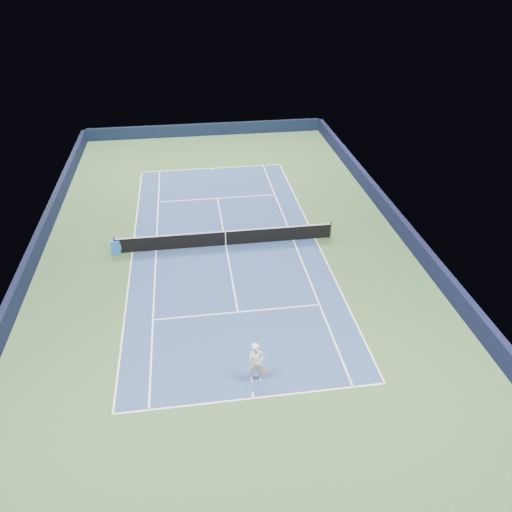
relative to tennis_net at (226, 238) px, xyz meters
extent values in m
plane|color=#32512C|center=(0.00, 0.00, -0.50)|extent=(40.00, 40.00, 0.00)
cube|color=black|center=(0.00, 19.82, 0.05)|extent=(22.00, 0.35, 1.10)
cube|color=black|center=(10.82, 0.00, 0.05)|extent=(0.35, 40.00, 1.10)
cube|color=black|center=(-10.82, 0.00, 0.05)|extent=(0.35, 40.00, 1.10)
cube|color=navy|center=(0.00, 0.00, -0.50)|extent=(10.97, 23.77, 0.01)
cube|color=white|center=(0.00, 11.88, -0.50)|extent=(10.97, 0.08, 0.00)
cube|color=white|center=(0.00, -11.88, -0.50)|extent=(10.97, 0.08, 0.00)
cube|color=white|center=(5.49, 0.00, -0.50)|extent=(0.08, 23.77, 0.00)
cube|color=white|center=(-5.49, 0.00, -0.50)|extent=(0.08, 23.77, 0.00)
cube|color=white|center=(4.12, 0.00, -0.50)|extent=(0.08, 23.77, 0.00)
cube|color=white|center=(-4.12, 0.00, -0.50)|extent=(0.08, 23.77, 0.00)
cube|color=white|center=(0.00, 6.40, -0.50)|extent=(8.23, 0.08, 0.00)
cube|color=white|center=(0.00, -6.40, -0.50)|extent=(8.23, 0.08, 0.00)
cube|color=white|center=(0.00, 0.00, -0.50)|extent=(0.08, 12.80, 0.00)
cube|color=white|center=(0.00, 11.73, -0.50)|extent=(0.08, 0.30, 0.00)
cube|color=white|center=(0.00, -11.73, -0.50)|extent=(0.08, 0.30, 0.00)
cylinder|color=black|center=(-6.40, 0.00, 0.03)|extent=(0.10, 0.10, 1.07)
cylinder|color=black|center=(6.40, 0.00, 0.03)|extent=(0.10, 0.10, 1.07)
cube|color=black|center=(0.00, 0.00, -0.05)|extent=(12.80, 0.03, 0.91)
cube|color=white|center=(0.00, 0.00, 0.44)|extent=(12.80, 0.04, 0.06)
cube|color=white|center=(0.00, 0.00, -0.05)|extent=(0.05, 0.04, 0.91)
cube|color=blue|center=(-6.40, 0.09, -0.08)|extent=(0.57, 0.53, 0.84)
cube|color=white|center=(-6.11, 0.09, -0.05)|extent=(0.07, 0.37, 0.37)
imported|color=white|center=(0.25, -10.91, 0.46)|extent=(0.76, 0.55, 1.92)
cylinder|color=pink|center=(0.57, -10.96, 0.20)|extent=(0.03, 0.03, 0.32)
cylinder|color=black|center=(0.57, -10.96, -0.04)|extent=(0.32, 0.02, 0.32)
cylinder|color=pink|center=(0.57, -10.96, -0.04)|extent=(0.34, 0.03, 0.34)
sphere|color=gold|center=(0.35, -9.91, 1.98)|extent=(0.07, 0.07, 0.07)
camera|label=1|loc=(-1.86, -25.44, 15.01)|focal=35.00mm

